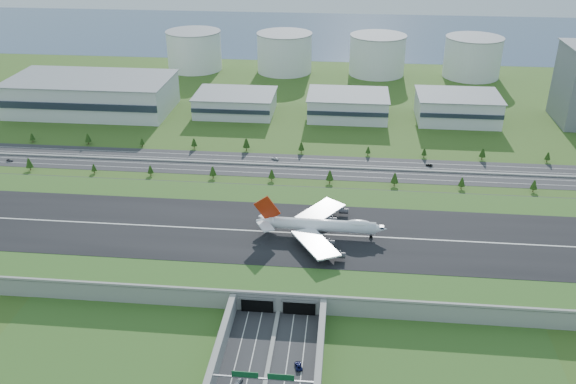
# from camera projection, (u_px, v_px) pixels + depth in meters

# --- Properties ---
(ground) EXTENTS (1200.00, 1200.00, 0.00)m
(ground) POSITION_uv_depth(u_px,v_px,m) (290.00, 248.00, 291.05)
(ground) COLOR #2E5D1D
(ground) RESTS_ON ground
(airfield_deck) EXTENTS (520.00, 100.00, 9.20)m
(airfield_deck) POSITION_uv_depth(u_px,v_px,m) (290.00, 240.00, 289.13)
(airfield_deck) COLOR gray
(airfield_deck) RESTS_ON ground
(sign_gantry_near) EXTENTS (38.70, 0.70, 9.80)m
(sign_gantry_near) POSITION_uv_depth(u_px,v_px,m) (263.00, 379.00, 203.36)
(sign_gantry_near) COLOR gray
(sign_gantry_near) RESTS_ON ground
(north_expressway) EXTENTS (560.00, 36.00, 0.12)m
(north_expressway) POSITION_uv_depth(u_px,v_px,m) (305.00, 166.00, 375.57)
(north_expressway) COLOR #28282B
(north_expressway) RESTS_ON ground
(tree_row) EXTENTS (497.91, 48.60, 8.39)m
(tree_row) POSITION_uv_depth(u_px,v_px,m) (333.00, 161.00, 371.62)
(tree_row) COLOR #3D2819
(tree_row) RESTS_ON ground
(hangar_west) EXTENTS (120.00, 60.00, 25.00)m
(hangar_west) POSITION_uv_depth(u_px,v_px,m) (92.00, 95.00, 465.12)
(hangar_west) COLOR silver
(hangar_west) RESTS_ON ground
(hangar_mid_a) EXTENTS (58.00, 42.00, 15.00)m
(hangar_mid_a) POSITION_uv_depth(u_px,v_px,m) (235.00, 103.00, 462.09)
(hangar_mid_a) COLOR silver
(hangar_mid_a) RESTS_ON ground
(hangar_mid_b) EXTENTS (58.00, 42.00, 17.00)m
(hangar_mid_b) POSITION_uv_depth(u_px,v_px,m) (348.00, 106.00, 454.13)
(hangar_mid_b) COLOR silver
(hangar_mid_b) RESTS_ON ground
(hangar_mid_c) EXTENTS (58.00, 42.00, 19.00)m
(hangar_mid_c) POSITION_uv_depth(u_px,v_px,m) (457.00, 108.00, 446.62)
(hangar_mid_c) COLOR silver
(hangar_mid_c) RESTS_ON ground
(fuel_tank_a) EXTENTS (50.00, 50.00, 35.00)m
(fuel_tank_a) POSITION_uv_depth(u_px,v_px,m) (194.00, 51.00, 569.71)
(fuel_tank_a) COLOR white
(fuel_tank_a) RESTS_ON ground
(fuel_tank_b) EXTENTS (50.00, 50.00, 35.00)m
(fuel_tank_b) POSITION_uv_depth(u_px,v_px,m) (285.00, 53.00, 562.20)
(fuel_tank_b) COLOR white
(fuel_tank_b) RESTS_ON ground
(fuel_tank_c) EXTENTS (50.00, 50.00, 35.00)m
(fuel_tank_c) POSITION_uv_depth(u_px,v_px,m) (377.00, 55.00, 554.69)
(fuel_tank_c) COLOR white
(fuel_tank_c) RESTS_ON ground
(fuel_tank_d) EXTENTS (50.00, 50.00, 35.00)m
(fuel_tank_d) POSITION_uv_depth(u_px,v_px,m) (472.00, 57.00, 547.18)
(fuel_tank_d) COLOR white
(fuel_tank_d) RESTS_ON ground
(bay_water) EXTENTS (1200.00, 260.00, 0.06)m
(bay_water) POSITION_uv_depth(u_px,v_px,m) (329.00, 34.00, 718.22)
(bay_water) COLOR #394F6D
(bay_water) RESTS_ON ground
(boeing_747) EXTENTS (62.23, 58.81, 19.24)m
(boeing_747) POSITION_uv_depth(u_px,v_px,m) (321.00, 225.00, 283.28)
(boeing_747) COLOR white
(boeing_747) RESTS_ON airfield_deck
(car_0) EXTENTS (3.17, 4.54, 1.43)m
(car_0) POSITION_uv_depth(u_px,v_px,m) (239.00, 381.00, 211.22)
(car_0) COLOR silver
(car_0) RESTS_ON ground
(car_2) EXTENTS (3.53, 5.50, 1.41)m
(car_2) POSITION_uv_depth(u_px,v_px,m) (298.00, 366.00, 217.85)
(car_2) COLOR #0B0F3B
(car_2) RESTS_ON ground
(car_4) EXTENTS (4.50, 2.45, 1.45)m
(car_4) POSITION_uv_depth(u_px,v_px,m) (10.00, 160.00, 382.48)
(car_4) COLOR #525156
(car_4) RESTS_ON ground
(car_5) EXTENTS (4.32, 2.85, 1.35)m
(car_5) POSITION_uv_depth(u_px,v_px,m) (429.00, 165.00, 375.79)
(car_5) COLOR black
(car_5) RESTS_ON ground
(car_7) EXTENTS (5.26, 3.85, 1.42)m
(car_7) POSITION_uv_depth(u_px,v_px,m) (275.00, 158.00, 384.94)
(car_7) COLOR white
(car_7) RESTS_ON ground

